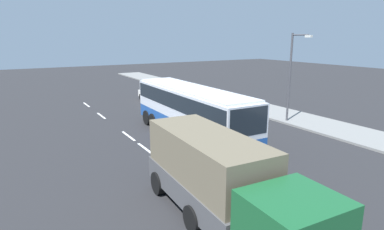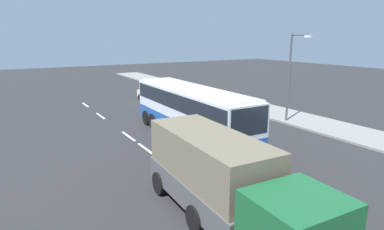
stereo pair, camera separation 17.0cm
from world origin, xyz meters
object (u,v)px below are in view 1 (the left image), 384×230
coach_bus (191,107)px  cargo_truck (222,181)px  car_white_minivan (154,93)px  street_lamp (292,71)px

coach_bus → cargo_truck: bearing=-23.2°
coach_bus → car_white_minivan: coach_bus is taller
cargo_truck → car_white_minivan: 23.38m
cargo_truck → street_lamp: (-8.79, 12.70, 2.33)m
cargo_truck → street_lamp: street_lamp is taller
coach_bus → cargo_truck: (9.21, -4.16, -0.43)m
cargo_truck → car_white_minivan: cargo_truck is taller
cargo_truck → street_lamp: size_ratio=1.29×
street_lamp → cargo_truck: bearing=-55.3°
cargo_truck → car_white_minivan: size_ratio=2.04×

